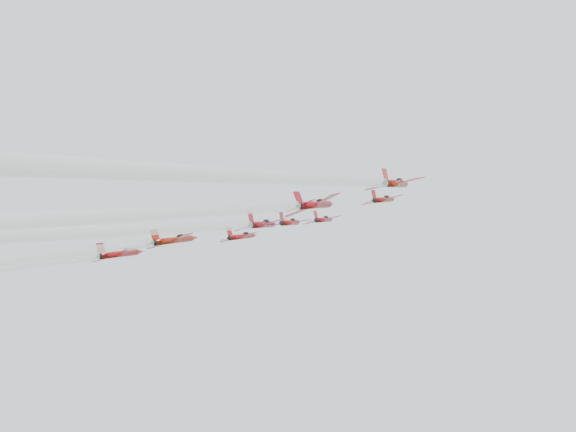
% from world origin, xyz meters
% --- Properties ---
extents(jet_lead, '(9.33, 12.03, 7.33)m').
position_xyz_m(jet_lead, '(-2.87, 25.35, 166.14)').
color(jet_lead, '#AA101E').
extents(jet_row2_left, '(9.56, 12.31, 7.50)m').
position_xyz_m(jet_row2_left, '(-17.06, 13.66, 159.64)').
color(jet_row2_left, '#B21017').
extents(jet_row2_center, '(9.38, 12.08, 7.36)m').
position_xyz_m(jet_row2_center, '(-3.31, 9.45, 157.30)').
color(jet_row2_center, '#9C100E').
extents(jet_row2_right, '(8.69, 11.20, 6.82)m').
position_xyz_m(jet_row2_right, '(15.94, 11.60, 158.49)').
color(jet_row2_right, '#A1110F').
extents(jet_center, '(10.32, 98.53, 55.58)m').
position_xyz_m(jet_center, '(-3.15, -45.71, 126.58)').
color(jet_center, maroon).
extents(jet_rear_right, '(10.21, 97.48, 54.99)m').
position_xyz_m(jet_rear_right, '(12.61, -56.33, 120.67)').
color(jet_rear_right, '#A40F16').
extents(jet_rear_farright, '(9.58, 91.42, 51.57)m').
position_xyz_m(jet_rear_farright, '(26.27, -53.81, 122.07)').
color(jet_rear_farright, '#A31F0F').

